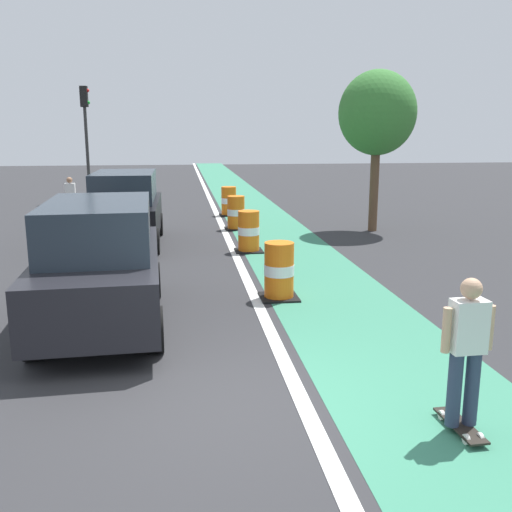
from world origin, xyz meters
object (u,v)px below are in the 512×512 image
parked_suv_second (126,208)px  traffic_barrel_far (229,201)px  traffic_barrel_back (236,213)px  parked_suv_nearest (101,263)px  traffic_barrel_front (279,271)px  street_tree_sidewalk (377,114)px  skateboarder_on_lane (466,351)px  traffic_light_corner (86,123)px  traffic_barrel_mid (249,232)px  pedestrian_crossing (71,199)px

parked_suv_second → traffic_barrel_far: parked_suv_second is taller
traffic_barrel_far → traffic_barrel_back: bearing=-90.6°
parked_suv_nearest → traffic_barrel_far: parked_suv_nearest is taller
parked_suv_nearest → traffic_barrel_front: (3.14, 1.08, -0.50)m
traffic_barrel_front → street_tree_sidewalk: bearing=59.1°
skateboarder_on_lane → traffic_barrel_front: (-1.08, 5.17, -0.38)m
traffic_barrel_front → traffic_light_corner: size_ratio=0.21×
skateboarder_on_lane → parked_suv_second: bearing=111.9°
traffic_barrel_mid → traffic_barrel_back: bearing=89.8°
traffic_barrel_mid → traffic_barrel_back: (0.01, 3.59, 0.00)m
parked_suv_nearest → traffic_light_corner: size_ratio=0.92×
parked_suv_nearest → traffic_barrel_mid: 6.32m
street_tree_sidewalk → parked_suv_nearest: bearing=-132.1°
traffic_barrel_back → traffic_barrel_far: (0.04, 3.20, 0.00)m
traffic_barrel_far → street_tree_sidewalk: size_ratio=0.22×
parked_suv_nearest → traffic_barrel_back: 9.62m
parked_suv_second → traffic_barrel_front: 6.76m
street_tree_sidewalk → traffic_barrel_back: bearing=168.9°
skateboarder_on_lane → traffic_light_corner: 23.03m
traffic_light_corner → traffic_barrel_mid: bearing=-64.2°
parked_suv_second → traffic_light_corner: 11.33m
traffic_barrel_back → traffic_light_corner: size_ratio=0.21×
traffic_barrel_back → street_tree_sidewalk: street_tree_sidewalk is taller
traffic_barrel_front → traffic_barrel_back: size_ratio=1.00×
parked_suv_nearest → street_tree_sidewalk: street_tree_sidewalk is taller
traffic_barrel_back → traffic_light_corner: traffic_light_corner is taller
traffic_barrel_back → traffic_barrel_far: 3.20m
traffic_barrel_front → traffic_light_corner: 17.88m
traffic_light_corner → parked_suv_second: bearing=-76.5°
parked_suv_nearest → traffic_barrel_mid: (3.09, 5.50, -0.50)m
traffic_barrel_far → skateboarder_on_lane: bearing=-86.2°
street_tree_sidewalk → skateboarder_on_lane: bearing=-104.6°
parked_suv_second → street_tree_sidewalk: bearing=9.7°
traffic_barrel_front → pedestrian_crossing: bearing=119.4°
skateboarder_on_lane → pedestrian_crossing: size_ratio=1.05×
parked_suv_nearest → traffic_barrel_far: bearing=75.7°
skateboarder_on_lane → street_tree_sidewalk: size_ratio=0.34×
parked_suv_nearest → traffic_barrel_mid: size_ratio=4.30×
traffic_barrel_mid → pedestrian_crossing: bearing=135.1°
traffic_barrel_back → pedestrian_crossing: pedestrian_crossing is taller
traffic_barrel_front → traffic_barrel_mid: same height
parked_suv_second → traffic_barrel_front: parked_suv_second is taller
traffic_barrel_front → traffic_barrel_mid: size_ratio=1.00×
traffic_barrel_back → traffic_light_corner: 10.84m
traffic_barrel_mid → traffic_barrel_front: bearing=-89.3°
traffic_light_corner → traffic_barrel_far: bearing=-42.2°
traffic_barrel_back → pedestrian_crossing: 5.87m
traffic_barrel_mid → street_tree_sidewalk: (4.35, 2.74, 3.14)m
parked_suv_second → traffic_barrel_far: (3.35, 5.36, -0.50)m
traffic_light_corner → parked_suv_nearest: bearing=-81.0°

